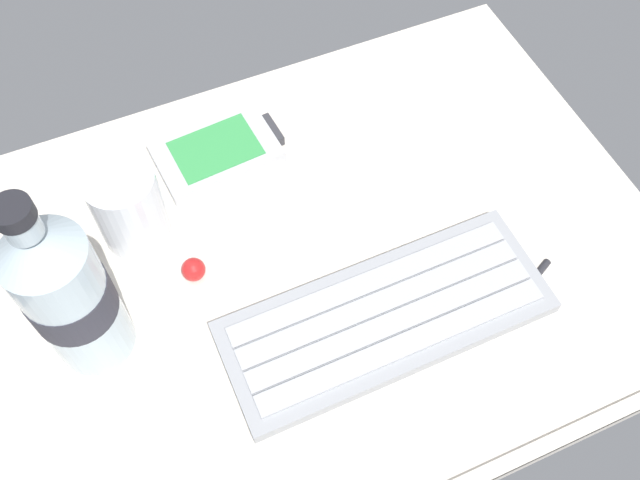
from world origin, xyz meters
TOP-DOWN VIEW (x-y plane):
  - ground_plane at (0.00, -0.23)cm, footprint 64.00×48.00cm
  - keyboard at (2.68, -8.30)cm, footprint 29.10×11.28cm
  - handheld_device at (-4.80, 14.97)cm, footprint 13.23×8.58cm
  - juice_cup at (-14.82, 9.42)cm, footprint 6.40×6.40cm
  - water_bottle at (-21.15, 0.36)cm, footprint 6.73×6.73cm
  - trackball_mouse at (-11.33, 2.76)cm, footprint 2.20×2.20cm
  - stylus_pen at (15.00, -11.00)cm, footprint 8.85×4.79cm

SIDE VIEW (x-z plane):
  - ground_plane at x=0.00cm, z-range -2.39..0.41cm
  - stylus_pen at x=15.00cm, z-range 0.00..0.70cm
  - handheld_device at x=-4.80cm, z-range -0.02..1.48cm
  - keyboard at x=2.68cm, z-range -0.04..1.66cm
  - trackball_mouse at x=-11.33cm, z-range 0.00..2.20cm
  - juice_cup at x=-14.82cm, z-range -0.34..8.16cm
  - water_bottle at x=-21.15cm, z-range -1.39..19.41cm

